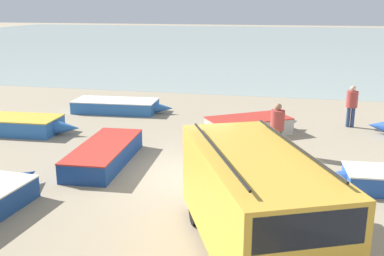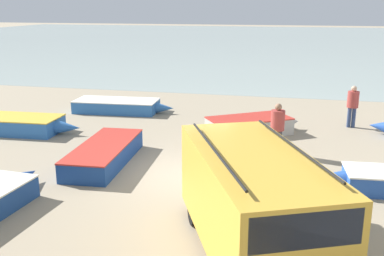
{
  "view_description": "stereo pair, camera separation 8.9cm",
  "coord_description": "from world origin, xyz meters",
  "views": [
    {
      "loc": [
        2.75,
        -11.94,
        4.79
      ],
      "look_at": [
        -0.29,
        1.47,
        1.0
      ],
      "focal_mm": 42.0,
      "sensor_mm": 36.0,
      "label": 1
    },
    {
      "loc": [
        2.83,
        -11.92,
        4.79
      ],
      "look_at": [
        -0.29,
        1.47,
        1.0
      ],
      "focal_mm": 42.0,
      "sensor_mm": 36.0,
      "label": 2
    }
  ],
  "objects": [
    {
      "name": "fishing_rowboat_3",
      "position": [
        1.31,
        4.75,
        0.32
      ],
      "size": [
        3.7,
        2.96,
        0.64
      ],
      "rotation": [
        0.0,
        0.0,
        0.59
      ],
      "color": "#ADA89E",
      "rests_on": "ground_plane"
    },
    {
      "name": "fishing_rowboat_1",
      "position": [
        -5.02,
        6.98,
        0.28
      ],
      "size": [
        4.65,
        1.86,
        0.56
      ],
      "rotation": [
        0.0,
        0.0,
        0.06
      ],
      "color": "#2D66AD",
      "rests_on": "ground_plane"
    },
    {
      "name": "fisherman_0",
      "position": [
        2.35,
        2.44,
        1.03
      ],
      "size": [
        0.45,
        0.45,
        1.72
      ],
      "rotation": [
        0.0,
        0.0,
        4.94
      ],
      "color": "#38383D",
      "rests_on": "ground_plane"
    },
    {
      "name": "fishing_rowboat_0",
      "position": [
        -2.85,
        0.53,
        0.3
      ],
      "size": [
        1.66,
        4.66,
        0.61
      ],
      "rotation": [
        0.0,
        0.0,
        1.64
      ],
      "color": "navy",
      "rests_on": "ground_plane"
    },
    {
      "name": "ground_plane",
      "position": [
        0.0,
        0.0,
        0.0
      ],
      "size": [
        200.0,
        200.0,
        0.0
      ],
      "primitive_type": "plane",
      "color": "gray"
    },
    {
      "name": "sea_water",
      "position": [
        0.0,
        52.0,
        0.0
      ],
      "size": [
        120.0,
        80.0,
        0.01
      ],
      "primitive_type": "cube",
      "color": "#99A89E",
      "rests_on": "ground_plane"
    },
    {
      "name": "fisherman_1",
      "position": [
        5.11,
        6.58,
        1.01
      ],
      "size": [
        0.44,
        0.44,
        1.69
      ],
      "rotation": [
        0.0,
        0.0,
        4.69
      ],
      "color": "navy",
      "rests_on": "ground_plane"
    },
    {
      "name": "fishing_rowboat_5",
      "position": [
        -7.91,
        2.85,
        0.31
      ],
      "size": [
        5.33,
        1.82,
        0.62
      ],
      "rotation": [
        0.0,
        0.0,
        0.05
      ],
      "color": "#2D66AD",
      "rests_on": "ground_plane"
    },
    {
      "name": "parked_van",
      "position": [
        2.18,
        -3.92,
        1.16
      ],
      "size": [
        3.7,
        5.11,
        2.23
      ],
      "rotation": [
        0.0,
        0.0,
        5.13
      ],
      "color": "gold",
      "rests_on": "ground_plane"
    }
  ]
}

